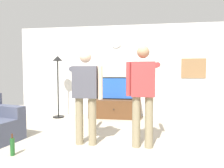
# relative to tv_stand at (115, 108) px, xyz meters

# --- Properties ---
(ground_plane) EXTENTS (8.40, 8.40, 0.00)m
(ground_plane) POSITION_rel_tv_stand_xyz_m (0.16, -2.60, -0.26)
(ground_plane) COLOR #B2A893
(back_wall) EXTENTS (6.40, 0.10, 2.70)m
(back_wall) POSITION_rel_tv_stand_xyz_m (0.16, 0.35, 1.09)
(back_wall) COLOR silver
(back_wall) RESTS_ON ground_plane
(tv_stand) EXTENTS (1.46, 0.55, 0.52)m
(tv_stand) POSITION_rel_tv_stand_xyz_m (0.00, 0.00, 0.00)
(tv_stand) COLOR brown
(tv_stand) RESTS_ON ground_plane
(television) EXTENTS (1.08, 0.07, 0.64)m
(television) POSITION_rel_tv_stand_xyz_m (0.00, 0.05, 0.58)
(television) COLOR black
(television) RESTS_ON tv_stand
(wall_clock) EXTENTS (0.30, 0.03, 0.30)m
(wall_clock) POSITION_rel_tv_stand_xyz_m (0.00, 0.29, 1.93)
(wall_clock) COLOR white
(framed_picture) EXTENTS (0.67, 0.04, 0.56)m
(framed_picture) POSITION_rel_tv_stand_xyz_m (2.21, 0.30, 1.16)
(framed_picture) COLOR #997047
(floor_lamp) EXTENTS (0.32, 0.32, 1.77)m
(floor_lamp) POSITION_rel_tv_stand_xyz_m (-1.63, -0.21, 1.01)
(floor_lamp) COLOR black
(floor_lamp) RESTS_ON ground_plane
(person_standing_nearer_lamp) EXTENTS (0.61, 0.78, 1.67)m
(person_standing_nearer_lamp) POSITION_rel_tv_stand_xyz_m (-0.26, -2.10, 0.69)
(person_standing_nearer_lamp) COLOR gray
(person_standing_nearer_lamp) RESTS_ON ground_plane
(person_standing_nearer_couch) EXTENTS (0.57, 0.78, 1.74)m
(person_standing_nearer_couch) POSITION_rel_tv_stand_xyz_m (0.74, -2.09, 0.72)
(person_standing_nearer_couch) COLOR gray
(person_standing_nearer_couch) RESTS_ON ground_plane
(beverage_bottle) EXTENTS (0.07, 0.07, 0.34)m
(beverage_bottle) POSITION_rel_tv_stand_xyz_m (-1.26, -2.72, -0.12)
(beverage_bottle) COLOR #1E5923
(beverage_bottle) RESTS_ON ground_plane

